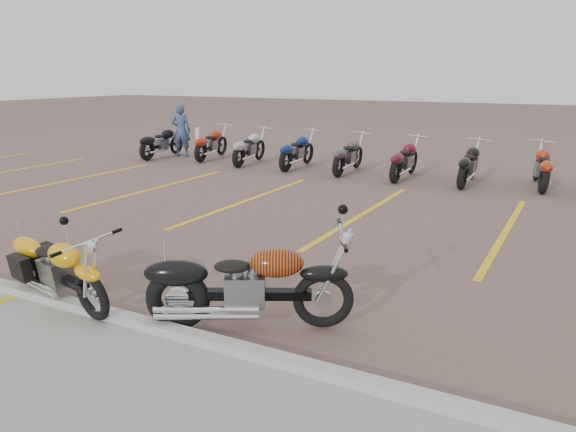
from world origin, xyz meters
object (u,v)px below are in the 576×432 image
person_a (181,131)px  bollard (199,143)px  yellow_cruiser (60,271)px  flame_cruiser (245,289)px

person_a → bollard: 0.81m
yellow_cruiser → bollard: bollard is taller
yellow_cruiser → person_a: person_a is taller
yellow_cruiser → bollard: bearing=131.8°
person_a → bollard: (0.72, -0.01, -0.37)m
yellow_cruiser → flame_cruiser: bearing=23.7°
flame_cruiser → yellow_cruiser: bearing=163.4°
flame_cruiser → person_a: (-8.98, 10.16, 0.41)m
yellow_cruiser → person_a: bearing=134.6°
yellow_cruiser → flame_cruiser: 2.39m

